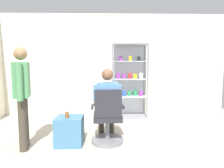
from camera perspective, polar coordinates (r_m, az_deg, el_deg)
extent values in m
cube|color=silver|center=(5.04, 0.57, 5.78)|extent=(6.00, 0.10, 2.70)
cylinder|color=gray|center=(4.56, 0.46, 0.75)|extent=(0.05, 0.05, 1.90)
cylinder|color=gray|center=(4.66, 10.97, 0.76)|extent=(0.05, 0.05, 1.90)
cylinder|color=gray|center=(4.95, 0.32, 1.15)|extent=(0.05, 0.05, 1.90)
cylinder|color=gray|center=(5.05, 10.00, 1.15)|extent=(0.05, 0.05, 1.90)
cube|color=gray|center=(4.80, 5.59, 12.10)|extent=(0.90, 0.45, 0.04)
cube|color=gray|center=(4.95, 5.37, -9.82)|extent=(0.90, 0.45, 0.04)
cube|color=silver|center=(5.00, 5.19, 1.17)|extent=(0.84, 0.02, 1.80)
cube|color=silver|center=(4.84, 5.43, -3.76)|extent=(0.82, 0.39, 0.02)
cube|color=purple|center=(4.75, 2.07, -2.91)|extent=(0.08, 0.05, 0.15)
cube|color=#264CB2|center=(4.80, 3.75, -2.85)|extent=(0.09, 0.04, 0.15)
cube|color=#268C4C|center=(4.82, 5.41, -2.95)|extent=(0.08, 0.05, 0.12)
cube|color=#268C4C|center=(4.89, 7.17, -2.68)|extent=(0.09, 0.06, 0.15)
cube|color=purple|center=(4.85, 8.95, -2.85)|extent=(0.09, 0.05, 0.14)
cube|color=silver|center=(4.78, 5.48, 1.56)|extent=(0.82, 0.39, 0.02)
cube|color=purple|center=(4.78, 1.99, 2.55)|extent=(0.09, 0.05, 0.14)
cube|color=purple|center=(4.75, 3.71, 2.39)|extent=(0.08, 0.04, 0.12)
cube|color=red|center=(4.78, 5.53, 2.51)|extent=(0.08, 0.05, 0.14)
cube|color=gold|center=(4.76, 7.16, 2.38)|extent=(0.09, 0.06, 0.13)
cube|color=silver|center=(4.84, 8.97, 2.50)|extent=(0.09, 0.05, 0.14)
cube|color=silver|center=(4.77, 5.54, 6.96)|extent=(0.82, 0.39, 0.02)
cube|color=purple|center=(4.79, 2.66, 7.82)|extent=(0.08, 0.05, 0.12)
cube|color=gold|center=(4.77, 5.63, 7.86)|extent=(0.07, 0.04, 0.13)
cube|color=black|center=(4.84, 8.26, 7.72)|extent=(0.08, 0.05, 0.12)
cylinder|color=slate|center=(3.42, -1.40, -16.94)|extent=(0.56, 0.56, 0.06)
cylinder|color=slate|center=(3.34, -1.41, -13.70)|extent=(0.07, 0.07, 0.41)
cube|color=#26262D|center=(3.27, -1.42, -9.98)|extent=(0.51, 0.51, 0.10)
cube|color=#26262D|center=(3.00, -1.21, -6.02)|extent=(0.44, 0.10, 0.45)
cube|color=#26262D|center=(3.25, 3.18, -6.82)|extent=(0.06, 0.30, 0.04)
cube|color=#26262D|center=(3.23, -6.08, -6.95)|extent=(0.06, 0.30, 0.04)
cylinder|color=#3F382D|center=(3.45, 0.06, -7.45)|extent=(0.16, 0.41, 0.14)
cylinder|color=#3F382D|center=(3.71, -0.19, -10.96)|extent=(0.11, 0.11, 0.56)
cylinder|color=#3F382D|center=(3.44, -3.29, -7.50)|extent=(0.16, 0.41, 0.14)
cylinder|color=#3F382D|center=(3.70, -3.34, -11.01)|extent=(0.11, 0.11, 0.56)
cube|color=#598CCC|center=(3.20, -1.44, -3.93)|extent=(0.37, 0.24, 0.50)
sphere|color=brown|center=(3.16, -1.45, 2.88)|extent=(0.20, 0.20, 0.20)
cylinder|color=#598CCC|center=(3.20, 2.14, -2.65)|extent=(0.09, 0.09, 0.28)
cylinder|color=brown|center=(3.42, 1.77, -5.86)|extent=(0.10, 0.30, 0.08)
cylinder|color=#598CCC|center=(3.18, -5.04, -2.73)|extent=(0.09, 0.09, 0.28)
cylinder|color=brown|center=(3.40, -4.99, -5.95)|extent=(0.10, 0.30, 0.08)
cube|color=teal|center=(3.33, -12.97, -13.82)|extent=(0.45, 0.40, 0.48)
cylinder|color=brown|center=(3.19, -13.71, -9.25)|extent=(0.06, 0.06, 0.10)
cylinder|color=#3F382D|center=(3.27, -25.78, -11.21)|extent=(0.13, 0.13, 0.85)
cylinder|color=#4C8C59|center=(3.03, -26.65, 0.44)|extent=(0.09, 0.09, 0.55)
cylinder|color=#3F382D|center=(3.44, -25.39, -10.36)|extent=(0.13, 0.13, 0.85)
cylinder|color=#4C8C59|center=(3.45, -25.62, 1.07)|extent=(0.09, 0.09, 0.55)
cube|color=#4C8C59|center=(3.24, -26.12, 1.22)|extent=(0.32, 0.41, 0.55)
sphere|color=#99704C|center=(3.23, -26.44, 8.39)|extent=(0.20, 0.20, 0.20)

